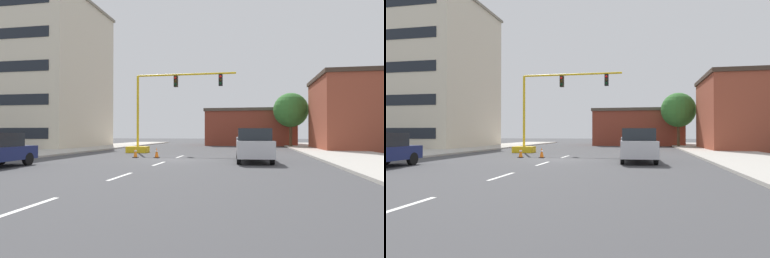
# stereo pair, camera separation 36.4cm
# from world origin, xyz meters

# --- Properties ---
(ground_plane) EXTENTS (160.00, 160.00, 0.00)m
(ground_plane) POSITION_xyz_m (0.00, 0.00, 0.00)
(ground_plane) COLOR #424244
(sidewalk_left) EXTENTS (6.00, 56.00, 0.14)m
(sidewalk_left) POSITION_xyz_m (-12.32, 8.00, 0.07)
(sidewalk_left) COLOR #B2ADA3
(sidewalk_left) RESTS_ON ground_plane
(sidewalk_right) EXTENTS (6.00, 56.00, 0.14)m
(sidewalk_right) POSITION_xyz_m (12.32, 8.00, 0.07)
(sidewalk_right) COLOR #B2ADA3
(sidewalk_right) RESTS_ON ground_plane
(lane_stripe_seg_0) EXTENTS (0.16, 2.40, 0.01)m
(lane_stripe_seg_0) POSITION_xyz_m (0.00, -14.00, 0.00)
(lane_stripe_seg_0) COLOR silver
(lane_stripe_seg_0) RESTS_ON ground_plane
(lane_stripe_seg_1) EXTENTS (0.16, 2.40, 0.01)m
(lane_stripe_seg_1) POSITION_xyz_m (0.00, -8.50, 0.00)
(lane_stripe_seg_1) COLOR silver
(lane_stripe_seg_1) RESTS_ON ground_plane
(lane_stripe_seg_2) EXTENTS (0.16, 2.40, 0.01)m
(lane_stripe_seg_2) POSITION_xyz_m (0.00, -3.00, 0.00)
(lane_stripe_seg_2) COLOR silver
(lane_stripe_seg_2) RESTS_ON ground_plane
(lane_stripe_seg_3) EXTENTS (0.16, 2.40, 0.01)m
(lane_stripe_seg_3) POSITION_xyz_m (0.00, 2.50, 0.00)
(lane_stripe_seg_3) COLOR silver
(lane_stripe_seg_3) RESTS_ON ground_plane
(building_tall_left) EXTENTS (13.12, 13.24, 17.30)m
(building_tall_left) POSITION_xyz_m (-19.89, 14.96, 8.66)
(building_tall_left) COLOR beige
(building_tall_left) RESTS_ON ground_plane
(building_brick_center) EXTENTS (12.38, 9.78, 5.09)m
(building_brick_center) POSITION_xyz_m (5.00, 27.60, 2.56)
(building_brick_center) COLOR brown
(building_brick_center) RESTS_ON ground_plane
(traffic_signal_gantry) EXTENTS (9.48, 1.20, 6.83)m
(traffic_signal_gantry) POSITION_xyz_m (-3.46, 6.62, 2.27)
(traffic_signal_gantry) COLOR yellow
(traffic_signal_gantry) RESTS_ON ground_plane
(tree_right_far) EXTENTS (4.21, 4.21, 6.67)m
(tree_right_far) POSITION_xyz_m (9.93, 20.88, 4.55)
(tree_right_far) COLOR #4C3823
(tree_right_far) RESTS_ON ground_plane
(pickup_truck_silver) EXTENTS (2.27, 5.49, 1.99)m
(pickup_truck_silver) POSITION_xyz_m (5.24, -0.78, 0.97)
(pickup_truck_silver) COLOR #BCBCC1
(pickup_truck_silver) RESTS_ON ground_plane
(traffic_cone_roadside_a) EXTENTS (0.36, 0.36, 0.74)m
(traffic_cone_roadside_a) POSITION_xyz_m (-2.86, 1.03, 0.36)
(traffic_cone_roadside_a) COLOR black
(traffic_cone_roadside_a) RESTS_ON ground_plane
(traffic_cone_roadside_b) EXTENTS (0.36, 0.36, 0.74)m
(traffic_cone_roadside_b) POSITION_xyz_m (-1.34, 1.10, 0.36)
(traffic_cone_roadside_b) COLOR black
(traffic_cone_roadside_b) RESTS_ON ground_plane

